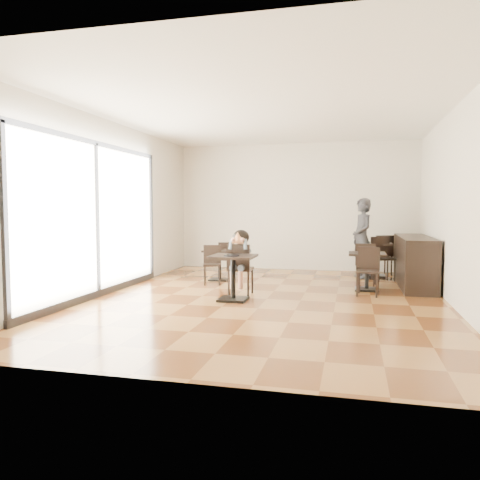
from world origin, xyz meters
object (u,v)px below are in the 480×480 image
(child, at_px, (241,263))
(cafe_table_mid, at_px, (367,272))
(cafe_table_left, at_px, (220,265))
(chair_mid_b, at_px, (368,272))
(cafe_table_back, at_px, (375,260))
(chair_mid_a, at_px, (366,264))
(chair_back_a, at_px, (381,255))
(chair_back_b, at_px, (383,259))
(child_table, at_px, (233,278))
(chair_left_a, at_px, (226,259))
(chair_left_b, at_px, (212,265))
(child_chair, at_px, (241,269))
(adult_patron, at_px, (362,238))

(child, relative_size, cafe_table_mid, 1.63)
(cafe_table_left, xyz_separation_m, chair_mid_b, (3.08, -1.08, 0.10))
(cafe_table_back, distance_m, chair_mid_a, 1.36)
(chair_mid_a, height_order, chair_mid_b, same)
(cafe_table_mid, xyz_separation_m, chair_back_a, (0.38, 2.21, 0.11))
(chair_mid_b, distance_m, chair_back_b, 1.93)
(chair_mid_a, bearing_deg, child_table, 49.55)
(chair_mid_b, relative_size, chair_back_b, 0.92)
(cafe_table_mid, distance_m, chair_mid_b, 0.55)
(cafe_table_mid, xyz_separation_m, cafe_table_left, (-3.08, 0.53, -0.03))
(chair_mid_b, bearing_deg, cafe_table_mid, 96.49)
(cafe_table_back, relative_size, chair_left_a, 0.98)
(child, bearing_deg, chair_left_b, 130.61)
(child_table, relative_size, chair_mid_a, 0.89)
(child, height_order, chair_back_a, child)
(child_chair, xyz_separation_m, chair_back_a, (2.62, 3.21, 0.00))
(child, relative_size, chair_back_a, 1.25)
(cafe_table_left, bearing_deg, chair_left_a, 90.00)
(child_chair, relative_size, chair_back_a, 0.99)
(child, distance_m, cafe_table_back, 3.80)
(cafe_table_left, bearing_deg, chair_back_a, 25.82)
(adult_patron, distance_m, cafe_table_back, 0.66)
(chair_left_a, bearing_deg, adult_patron, 173.44)
(adult_patron, height_order, cafe_table_mid, adult_patron)
(cafe_table_mid, bearing_deg, chair_mid_a, 90.00)
(chair_mid_a, distance_m, chair_left_b, 3.14)
(adult_patron, height_order, chair_mid_b, adult_patron)
(child_chair, relative_size, child, 0.79)
(cafe_table_mid, xyz_separation_m, cafe_table_back, (0.22, 1.89, 0.03))
(cafe_table_back, height_order, chair_mid_b, chair_mid_b)
(chair_left_a, bearing_deg, chair_back_b, 168.13)
(chair_mid_a, distance_m, chair_left_a, 3.13)
(child_chair, bearing_deg, chair_mid_a, -145.42)
(adult_patron, bearing_deg, child_chair, -60.47)
(chair_left_a, relative_size, chair_back_a, 0.85)
(child_chair, bearing_deg, adult_patron, -130.02)
(cafe_table_mid, height_order, chair_mid_a, chair_mid_a)
(cafe_table_mid, bearing_deg, adult_patron, 92.57)
(chair_mid_a, bearing_deg, chair_back_b, -109.21)
(child_chair, xyz_separation_m, cafe_table_left, (-0.84, 1.53, -0.13))
(adult_patron, xyz_separation_m, chair_back_b, (0.45, -0.25, -0.43))
(chair_mid_a, height_order, chair_left_a, chair_mid_a)
(adult_patron, height_order, chair_left_a, adult_patron)
(adult_patron, height_order, chair_left_b, adult_patron)
(child_chair, distance_m, chair_left_a, 2.25)
(chair_left_a, height_order, chair_back_b, chair_back_b)
(child, height_order, chair_back_b, child)
(cafe_table_left, height_order, chair_left_a, chair_left_a)
(child_chair, height_order, chair_back_a, chair_back_a)
(child_table, xyz_separation_m, chair_mid_a, (2.24, 2.10, 0.05))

